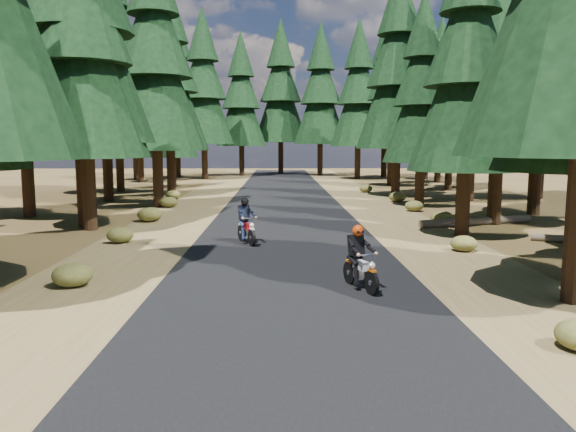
# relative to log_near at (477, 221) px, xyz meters

# --- Properties ---
(ground) EXTENTS (120.00, 120.00, 0.00)m
(ground) POSITION_rel_log_near_xyz_m (-7.52, -7.12, -0.16)
(ground) COLOR #483819
(ground) RESTS_ON ground
(road) EXTENTS (6.00, 100.00, 0.01)m
(road) POSITION_rel_log_near_xyz_m (-7.52, -2.12, -0.15)
(road) COLOR black
(road) RESTS_ON ground
(shoulder_l) EXTENTS (3.20, 100.00, 0.01)m
(shoulder_l) POSITION_rel_log_near_xyz_m (-12.12, -2.12, -0.16)
(shoulder_l) COLOR brown
(shoulder_l) RESTS_ON ground
(shoulder_r) EXTENTS (3.20, 100.00, 0.01)m
(shoulder_r) POSITION_rel_log_near_xyz_m (-2.92, -2.12, -0.16)
(shoulder_r) COLOR brown
(shoulder_r) RESTS_ON ground
(pine_forest) EXTENTS (34.59, 55.08, 16.32)m
(pine_forest) POSITION_rel_log_near_xyz_m (-7.54, 13.92, 7.73)
(pine_forest) COLOR black
(pine_forest) RESTS_ON ground
(log_near) EXTENTS (4.98, 2.01, 0.32)m
(log_near) POSITION_rel_log_near_xyz_m (0.00, 0.00, 0.00)
(log_near) COLOR #4C4233
(log_near) RESTS_ON ground
(understory_shrubs) EXTENTS (13.57, 32.50, 0.59)m
(understory_shrubs) POSITION_rel_log_near_xyz_m (-6.79, 0.09, 0.11)
(understory_shrubs) COLOR #474C1E
(understory_shrubs) RESTS_ON ground
(rider_lead) EXTENTS (0.96, 1.64, 1.40)m
(rider_lead) POSITION_rel_log_near_xyz_m (-6.01, -9.74, 0.31)
(rider_lead) COLOR silver
(rider_lead) RESTS_ON road
(rider_follow) EXTENTS (1.05, 1.69, 1.45)m
(rider_follow) POSITION_rel_log_near_xyz_m (-8.82, -3.98, 0.33)
(rider_follow) COLOR #960A0C
(rider_follow) RESTS_ON road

